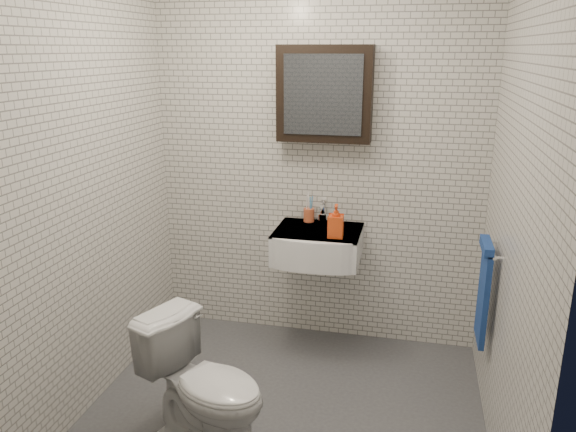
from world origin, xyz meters
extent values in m
cube|color=#46484D|center=(0.00, 0.00, 0.01)|extent=(2.20, 2.00, 0.01)
cube|color=silver|center=(0.00, 1.00, 1.25)|extent=(2.20, 0.02, 2.50)
cube|color=silver|center=(0.00, -1.00, 1.25)|extent=(2.20, 0.02, 2.50)
cube|color=silver|center=(-1.10, 0.00, 1.25)|extent=(0.02, 2.00, 2.50)
cube|color=silver|center=(1.10, 0.00, 1.25)|extent=(0.02, 2.00, 2.50)
cube|color=white|center=(0.05, 0.78, 0.75)|extent=(0.55, 0.45, 0.20)
cylinder|color=silver|center=(0.05, 0.80, 0.84)|extent=(0.31, 0.31, 0.02)
cylinder|color=silver|center=(0.05, 0.80, 0.85)|extent=(0.04, 0.04, 0.01)
cube|color=white|center=(0.05, 0.78, 0.84)|extent=(0.55, 0.45, 0.01)
cylinder|color=silver|center=(0.05, 0.94, 0.88)|extent=(0.06, 0.06, 0.06)
cylinder|color=silver|center=(0.05, 0.94, 0.94)|extent=(0.03, 0.03, 0.08)
cylinder|color=silver|center=(0.05, 0.88, 0.97)|extent=(0.02, 0.12, 0.02)
cube|color=silver|center=(0.05, 0.97, 0.99)|extent=(0.02, 0.09, 0.01)
cube|color=black|center=(0.05, 0.93, 1.70)|extent=(0.60, 0.14, 0.60)
cube|color=#3F444C|center=(0.05, 0.85, 1.70)|extent=(0.49, 0.01, 0.49)
cylinder|color=silver|center=(1.06, 0.35, 0.95)|extent=(0.02, 0.30, 0.02)
cylinder|color=silver|center=(1.08, 0.48, 0.95)|extent=(0.04, 0.02, 0.02)
cylinder|color=silver|center=(1.08, 0.22, 0.95)|extent=(0.04, 0.02, 0.02)
cube|color=navy|center=(1.05, 0.35, 0.68)|extent=(0.03, 0.26, 0.54)
cube|color=navy|center=(1.04, 0.35, 0.96)|extent=(0.05, 0.26, 0.05)
cylinder|color=#CA5832|center=(-0.04, 0.94, 0.90)|extent=(0.09, 0.09, 0.09)
cylinder|color=white|center=(-0.06, 0.93, 0.95)|extent=(0.02, 0.03, 0.17)
cylinder|color=#4091CD|center=(-0.03, 0.93, 0.95)|extent=(0.01, 0.02, 0.15)
cylinder|color=white|center=(-0.05, 0.95, 0.96)|extent=(0.02, 0.03, 0.18)
cylinder|color=#4091CD|center=(-0.03, 0.95, 0.95)|extent=(0.02, 0.04, 0.16)
imported|color=#FF4F1A|center=(0.18, 0.66, 0.95)|extent=(0.10, 0.10, 0.21)
imported|color=white|center=(-0.33, -0.32, 0.34)|extent=(0.77, 0.61, 0.69)
camera|label=1|loc=(0.63, -2.63, 1.98)|focal=35.00mm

